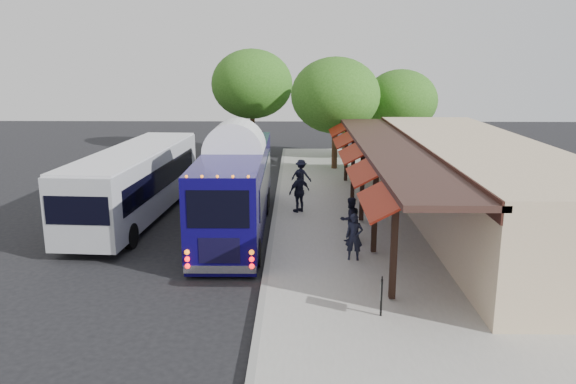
% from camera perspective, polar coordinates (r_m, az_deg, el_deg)
% --- Properties ---
extents(ground, '(90.00, 90.00, 0.00)m').
position_cam_1_polar(ground, '(20.25, -2.09, -6.58)').
color(ground, black).
rests_on(ground, ground).
extents(sidewalk, '(10.00, 40.00, 0.15)m').
position_cam_1_polar(sidewalk, '(24.32, 10.28, -3.17)').
color(sidewalk, '#9E9B93').
rests_on(sidewalk, ground).
extents(curb, '(0.20, 40.00, 0.16)m').
position_cam_1_polar(curb, '(24.02, -1.47, -3.16)').
color(curb, gray).
rests_on(curb, ground).
extents(station_shelter, '(8.15, 20.00, 3.60)m').
position_cam_1_polar(station_shelter, '(24.67, 18.23, 0.85)').
color(station_shelter, tan).
rests_on(station_shelter, ground).
extents(coach_bus, '(2.48, 11.31, 3.60)m').
position_cam_1_polar(coach_bus, '(22.98, -5.31, 0.80)').
color(coach_bus, '#0E0650').
rests_on(coach_bus, ground).
extents(city_bus, '(3.25, 11.67, 3.10)m').
position_cam_1_polar(city_bus, '(25.51, -15.20, 1.14)').
color(city_bus, '#96999F').
rests_on(city_bus, ground).
extents(ped_a, '(0.64, 0.47, 1.63)m').
position_cam_1_polar(ped_a, '(19.41, 6.74, -4.56)').
color(ped_a, black).
rests_on(ped_a, sidewalk).
extents(ped_b, '(1.02, 0.93, 1.70)m').
position_cam_1_polar(ped_b, '(21.36, 6.33, -2.77)').
color(ped_b, black).
rests_on(ped_b, sidewalk).
extents(ped_c, '(1.15, 1.03, 1.87)m').
position_cam_1_polar(ped_c, '(25.25, 1.16, 0.03)').
color(ped_c, black).
rests_on(ped_c, sidewalk).
extents(ped_d, '(1.23, 0.97, 1.68)m').
position_cam_1_polar(ped_d, '(29.26, 1.35, 1.69)').
color(ped_d, black).
rests_on(ped_d, sidewalk).
extents(sign_board, '(0.12, 0.47, 1.04)m').
position_cam_1_polar(sign_board, '(15.43, 9.48, -9.92)').
color(sign_board, black).
rests_on(sign_board, sidewalk).
extents(tree_left, '(5.53, 5.53, 7.07)m').
position_cam_1_polar(tree_left, '(35.24, 4.85, 9.75)').
color(tree_left, '#382314').
rests_on(tree_left, ground).
extents(tree_mid, '(5.10, 5.10, 6.53)m').
position_cam_1_polar(tree_mid, '(39.34, 5.90, 9.56)').
color(tree_mid, '#382314').
rests_on(tree_mid, ground).
extents(tree_right, '(4.90, 4.90, 6.27)m').
position_cam_1_polar(tree_right, '(38.84, 11.37, 9.07)').
color(tree_right, '#382314').
rests_on(tree_right, ground).
extents(tree_far, '(5.99, 5.99, 7.67)m').
position_cam_1_polar(tree_far, '(42.12, -3.69, 10.89)').
color(tree_far, '#382314').
rests_on(tree_far, ground).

